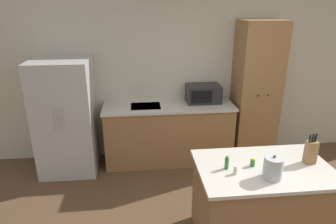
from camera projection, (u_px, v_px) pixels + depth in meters
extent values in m
cube|color=beige|center=(214.00, 75.00, 4.75)|extent=(7.20, 0.06, 2.60)
cube|color=#B7BABC|center=(66.00, 117.00, 4.32)|extent=(0.80, 0.75, 1.67)
cylinder|color=silver|center=(56.00, 118.00, 3.91)|extent=(0.02, 0.02, 0.30)
cylinder|color=silver|center=(62.00, 118.00, 3.91)|extent=(0.02, 0.02, 0.30)
cube|color=olive|center=(169.00, 134.00, 4.68)|extent=(1.94, 0.59, 0.90)
cube|color=beige|center=(169.00, 106.00, 4.51)|extent=(1.98, 0.63, 0.03)
cube|color=#9EA0A3|center=(146.00, 106.00, 4.47)|extent=(0.44, 0.34, 0.01)
cube|color=olive|center=(255.00, 93.00, 4.61)|extent=(0.63, 0.55, 2.16)
sphere|color=black|center=(258.00, 96.00, 4.32)|extent=(0.02, 0.02, 0.02)
sphere|color=black|center=(268.00, 95.00, 4.33)|extent=(0.02, 0.02, 0.02)
cube|color=olive|center=(259.00, 205.00, 3.10)|extent=(1.26, 0.79, 0.85)
cube|color=beige|center=(264.00, 168.00, 2.94)|extent=(1.32, 0.85, 0.03)
cube|color=#232326|center=(203.00, 93.00, 4.61)|extent=(0.52, 0.35, 0.27)
cube|color=black|center=(202.00, 97.00, 4.44)|extent=(0.31, 0.01, 0.19)
cube|color=olive|center=(311.00, 152.00, 2.97)|extent=(0.11, 0.08, 0.23)
cylinder|color=black|center=(310.00, 138.00, 2.91)|extent=(0.02, 0.02, 0.08)
cylinder|color=black|center=(312.00, 139.00, 2.91)|extent=(0.02, 0.02, 0.06)
cylinder|color=black|center=(313.00, 138.00, 2.92)|extent=(0.02, 0.02, 0.08)
cylinder|color=black|center=(315.00, 139.00, 2.91)|extent=(0.02, 0.02, 0.07)
cylinder|color=black|center=(316.00, 137.00, 2.92)|extent=(0.02, 0.02, 0.08)
cylinder|color=beige|center=(235.00, 171.00, 2.80)|extent=(0.04, 0.04, 0.07)
cylinder|color=silver|center=(236.00, 167.00, 2.79)|extent=(0.03, 0.03, 0.02)
cylinder|color=#337033|center=(227.00, 164.00, 2.88)|extent=(0.04, 0.04, 0.11)
cylinder|color=#286628|center=(227.00, 158.00, 2.86)|extent=(0.03, 0.03, 0.02)
cylinder|color=#337033|center=(253.00, 163.00, 2.94)|extent=(0.05, 0.05, 0.07)
cylinder|color=#E5DB4C|center=(253.00, 159.00, 2.92)|extent=(0.03, 0.03, 0.02)
cylinder|color=#B2B5B7|center=(273.00, 168.00, 2.71)|extent=(0.17, 0.17, 0.21)
sphere|color=#262628|center=(275.00, 156.00, 2.67)|extent=(0.02, 0.02, 0.02)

